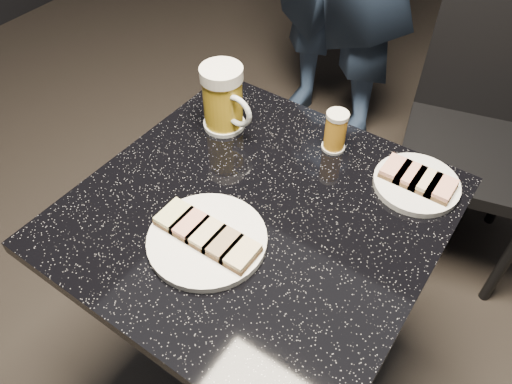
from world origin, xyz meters
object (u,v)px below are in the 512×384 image
beer_tumbler (335,131)px  chair (480,127)px  plate_large (207,240)px  table (256,276)px  plate_small (416,184)px  beer_mug (224,99)px

beer_tumbler → chair: size_ratio=0.11×
plate_large → chair: size_ratio=0.26×
table → chair: bearing=73.2°
plate_small → beer_tumbler: 0.21m
plate_large → chair: (0.29, 0.99, -0.25)m
plate_small → beer_mug: (-0.45, -0.07, 0.07)m
plate_large → plate_small: bearing=53.9°
table → plate_small: bearing=45.6°
plate_large → beer_tumbler: 0.38m
plate_large → beer_tumbler: beer_tumbler is taller
plate_large → beer_mug: beer_mug is taller
beer_tumbler → plate_large: bearing=-100.0°
plate_small → chair: bearing=88.1°
plate_large → chair: 1.06m
table → plate_large: bearing=-103.0°
beer_mug → chair: size_ratio=0.18×
table → chair: size_ratio=0.85×
beer_tumbler → chair: (0.22, 0.61, -0.30)m
plate_small → table: plate_small is taller
plate_large → table: size_ratio=0.31×
table → beer_mug: (-0.21, 0.17, 0.32)m
plate_small → plate_large: bearing=-126.1°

